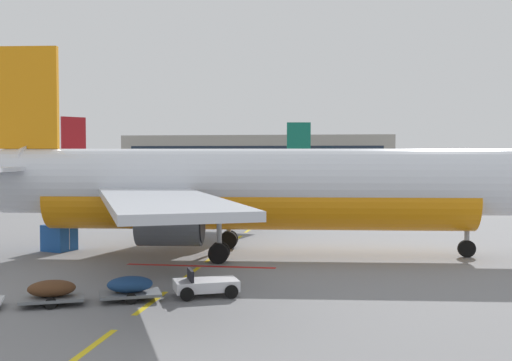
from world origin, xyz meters
TOP-DOWN VIEW (x-y plane):
  - apron_paint_markings at (18.00, 38.31)m, footprint 8.00×97.63m
  - airliner_foreground at (19.94, 25.89)m, footprint 34.82×34.49m
  - airliner_mid_left at (29.22, 100.36)m, footprint 32.38×31.92m
  - catering_truck at (14.84, 47.17)m, footprint 5.23×7.34m
  - baggage_train at (15.70, 13.38)m, footprint 11.21×6.01m
  - uld_cargo_container at (8.22, 25.94)m, footprint 1.99×1.96m
  - terminal_satellite at (-0.65, 170.35)m, footprint 76.30×18.28m

SIDE VIEW (x-z plane):
  - apron_paint_markings at x=18.00m, z-range 0.00..0.01m
  - baggage_train at x=15.70m, z-range -0.04..1.10m
  - uld_cargo_container at x=8.22m, z-range 0.00..1.60m
  - catering_truck at x=14.84m, z-range 0.08..3.22m
  - airliner_mid_left at x=29.22m, z-range -2.00..9.35m
  - airliner_foreground at x=19.94m, z-range -2.15..10.05m
  - terminal_satellite at x=-0.65m, z-range -0.78..11.99m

